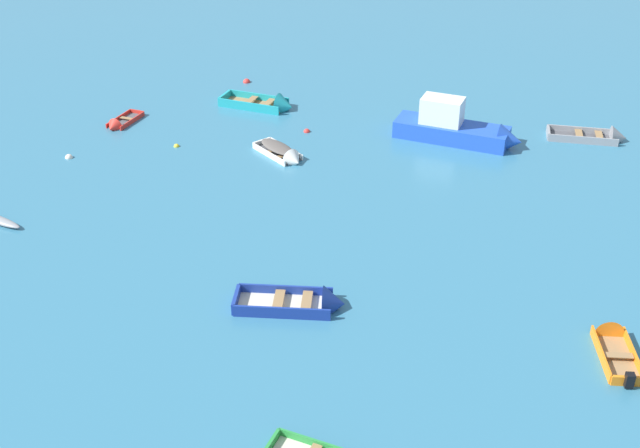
{
  "coord_description": "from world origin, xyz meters",
  "views": [
    {
      "loc": [
        -2.49,
        -5.11,
        17.59
      ],
      "look_at": [
        0.0,
        24.26,
        0.15
      ],
      "focal_mm": 44.11,
      "sensor_mm": 36.0,
      "label": 1
    }
  ],
  "objects_px": {
    "rowboat_turquoise_far_right": "(272,105)",
    "mooring_buoy_near_foreground": "(69,158)",
    "rowboat_deep_blue_near_left": "(312,303)",
    "mooring_buoy_trailing": "(177,147)",
    "mooring_buoy_midfield": "(247,82)",
    "rowboat_white_back_row_right": "(284,154)",
    "mooring_buoy_between_boats_right": "(307,132)",
    "rowboat_grey_far_left": "(604,137)",
    "rowboat_red_outer_right": "(118,125)",
    "rowboat_orange_outer_left": "(612,341)",
    "motor_launch_blue_distant_center": "(459,128)"
  },
  "relations": [
    {
      "from": "mooring_buoy_between_boats_right",
      "to": "rowboat_deep_blue_near_left",
      "type": "bearing_deg",
      "value": -93.31
    },
    {
      "from": "rowboat_turquoise_far_right",
      "to": "mooring_buoy_midfield",
      "type": "bearing_deg",
      "value": 107.59
    },
    {
      "from": "rowboat_white_back_row_right",
      "to": "rowboat_red_outer_right",
      "type": "bearing_deg",
      "value": 152.39
    },
    {
      "from": "rowboat_red_outer_right",
      "to": "rowboat_grey_far_left",
      "type": "bearing_deg",
      "value": -8.76
    },
    {
      "from": "rowboat_white_back_row_right",
      "to": "mooring_buoy_near_foreground",
      "type": "bearing_deg",
      "value": 175.09
    },
    {
      "from": "mooring_buoy_trailing",
      "to": "rowboat_orange_outer_left",
      "type": "bearing_deg",
      "value": -47.53
    },
    {
      "from": "rowboat_white_back_row_right",
      "to": "mooring_buoy_between_boats_right",
      "type": "distance_m",
      "value": 3.48
    },
    {
      "from": "rowboat_red_outer_right",
      "to": "mooring_buoy_near_foreground",
      "type": "distance_m",
      "value": 4.26
    },
    {
      "from": "mooring_buoy_midfield",
      "to": "mooring_buoy_near_foreground",
      "type": "xyz_separation_m",
      "value": [
        -9.14,
        -10.24,
        0.0
      ]
    },
    {
      "from": "rowboat_turquoise_far_right",
      "to": "mooring_buoy_near_foreground",
      "type": "distance_m",
      "value": 12.02
    },
    {
      "from": "rowboat_red_outer_right",
      "to": "rowboat_orange_outer_left",
      "type": "bearing_deg",
      "value": -46.32
    },
    {
      "from": "rowboat_grey_far_left",
      "to": "mooring_buoy_trailing",
      "type": "relative_size",
      "value": 14.29
    },
    {
      "from": "mooring_buoy_near_foreground",
      "to": "rowboat_turquoise_far_right",
      "type": "bearing_deg",
      "value": 28.26
    },
    {
      "from": "rowboat_red_outer_right",
      "to": "rowboat_grey_far_left",
      "type": "relative_size",
      "value": 0.66
    },
    {
      "from": "mooring_buoy_between_boats_right",
      "to": "mooring_buoy_midfield",
      "type": "height_order",
      "value": "mooring_buoy_midfield"
    },
    {
      "from": "rowboat_turquoise_far_right",
      "to": "mooring_buoy_midfield",
      "type": "distance_m",
      "value": 4.78
    },
    {
      "from": "rowboat_orange_outer_left",
      "to": "motor_launch_blue_distant_center",
      "type": "relative_size",
      "value": 0.49
    },
    {
      "from": "rowboat_orange_outer_left",
      "to": "rowboat_grey_far_left",
      "type": "bearing_deg",
      "value": 68.73
    },
    {
      "from": "mooring_buoy_between_boats_right",
      "to": "mooring_buoy_midfield",
      "type": "distance_m",
      "value": 8.65
    },
    {
      "from": "rowboat_turquoise_far_right",
      "to": "rowboat_red_outer_right",
      "type": "xyz_separation_m",
      "value": [
        -8.63,
        -1.9,
        -0.11
      ]
    },
    {
      "from": "rowboat_turquoise_far_right",
      "to": "mooring_buoy_midfield",
      "type": "xyz_separation_m",
      "value": [
        -1.44,
        4.55,
        -0.23
      ]
    },
    {
      "from": "rowboat_turquoise_far_right",
      "to": "mooring_buoy_trailing",
      "type": "distance_m",
      "value": 7.05
    },
    {
      "from": "rowboat_white_back_row_right",
      "to": "mooring_buoy_trailing",
      "type": "bearing_deg",
      "value": 161.6
    },
    {
      "from": "mooring_buoy_between_boats_right",
      "to": "mooring_buoy_trailing",
      "type": "height_order",
      "value": "mooring_buoy_between_boats_right"
    },
    {
      "from": "rowboat_orange_outer_left",
      "to": "mooring_buoy_trailing",
      "type": "xyz_separation_m",
      "value": [
        -16.29,
        17.8,
        -0.17
      ]
    },
    {
      "from": "rowboat_orange_outer_left",
      "to": "rowboat_grey_far_left",
      "type": "distance_m",
      "value": 17.84
    },
    {
      "from": "mooring_buoy_between_boats_right",
      "to": "mooring_buoy_midfield",
      "type": "xyz_separation_m",
      "value": [
        -3.26,
        8.01,
        0.0
      ]
    },
    {
      "from": "rowboat_turquoise_far_right",
      "to": "rowboat_deep_blue_near_left",
      "type": "height_order",
      "value": "rowboat_turquoise_far_right"
    },
    {
      "from": "rowboat_deep_blue_near_left",
      "to": "mooring_buoy_trailing",
      "type": "xyz_separation_m",
      "value": [
        -6.06,
        14.77,
        -0.21
      ]
    },
    {
      "from": "mooring_buoy_between_boats_right",
      "to": "rowboat_grey_far_left",
      "type": "bearing_deg",
      "value": -8.96
    },
    {
      "from": "rowboat_deep_blue_near_left",
      "to": "mooring_buoy_between_boats_right",
      "type": "bearing_deg",
      "value": 86.69
    },
    {
      "from": "rowboat_orange_outer_left",
      "to": "rowboat_red_outer_right",
      "type": "xyz_separation_m",
      "value": [
        -19.74,
        20.67,
        -0.06
      ]
    },
    {
      "from": "motor_launch_blue_distant_center",
      "to": "mooring_buoy_midfield",
      "type": "relative_size",
      "value": 14.6
    },
    {
      "from": "mooring_buoy_midfield",
      "to": "mooring_buoy_near_foreground",
      "type": "relative_size",
      "value": 1.19
    },
    {
      "from": "rowboat_turquoise_far_right",
      "to": "mooring_buoy_trailing",
      "type": "relative_size",
      "value": 15.36
    },
    {
      "from": "rowboat_turquoise_far_right",
      "to": "rowboat_white_back_row_right",
      "type": "xyz_separation_m",
      "value": [
        0.42,
        -6.63,
        0.02
      ]
    },
    {
      "from": "motor_launch_blue_distant_center",
      "to": "rowboat_grey_far_left",
      "type": "bearing_deg",
      "value": -4.43
    },
    {
      "from": "rowboat_deep_blue_near_left",
      "to": "mooring_buoy_near_foreground",
      "type": "height_order",
      "value": "rowboat_deep_blue_near_left"
    },
    {
      "from": "rowboat_red_outer_right",
      "to": "mooring_buoy_midfield",
      "type": "height_order",
      "value": "rowboat_red_outer_right"
    },
    {
      "from": "rowboat_turquoise_far_right",
      "to": "mooring_buoy_near_foreground",
      "type": "bearing_deg",
      "value": -151.74
    },
    {
      "from": "rowboat_red_outer_right",
      "to": "rowboat_grey_far_left",
      "type": "height_order",
      "value": "rowboat_grey_far_left"
    },
    {
      "from": "rowboat_orange_outer_left",
      "to": "mooring_buoy_near_foreground",
      "type": "xyz_separation_m",
      "value": [
        -21.7,
        16.88,
        -0.17
      ]
    },
    {
      "from": "rowboat_red_outer_right",
      "to": "motor_launch_blue_distant_center",
      "type": "distance_m",
      "value": 18.77
    },
    {
      "from": "mooring_buoy_between_boats_right",
      "to": "rowboat_orange_outer_left",
      "type": "bearing_deg",
      "value": -64.06
    },
    {
      "from": "mooring_buoy_near_foreground",
      "to": "mooring_buoy_midfield",
      "type": "bearing_deg",
      "value": 48.24
    },
    {
      "from": "rowboat_turquoise_far_right",
      "to": "mooring_buoy_between_boats_right",
      "type": "bearing_deg",
      "value": -62.32
    },
    {
      "from": "rowboat_red_outer_right",
      "to": "mooring_buoy_trailing",
      "type": "distance_m",
      "value": 4.49
    },
    {
      "from": "rowboat_white_back_row_right",
      "to": "motor_launch_blue_distant_center",
      "type": "distance_m",
      "value": 9.5
    },
    {
      "from": "rowboat_deep_blue_near_left",
      "to": "rowboat_orange_outer_left",
      "type": "bearing_deg",
      "value": -16.47
    },
    {
      "from": "rowboat_grey_far_left",
      "to": "mooring_buoy_trailing",
      "type": "bearing_deg",
      "value": 177.05
    }
  ]
}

